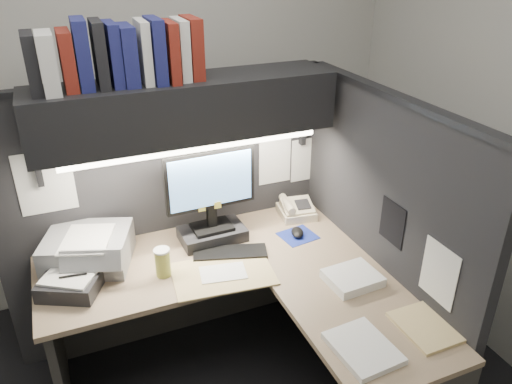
% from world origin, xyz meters
% --- Properties ---
extents(wall_back, '(3.50, 0.04, 2.70)m').
position_xyz_m(wall_back, '(0.00, 1.50, 1.35)').
color(wall_back, '#B8B7AF').
rests_on(wall_back, floor).
extents(partition_back, '(1.90, 0.06, 1.60)m').
position_xyz_m(partition_back, '(0.03, 0.93, 0.80)').
color(partition_back, black).
rests_on(partition_back, floor).
extents(partition_right, '(0.06, 1.50, 1.60)m').
position_xyz_m(partition_right, '(0.98, 0.18, 0.80)').
color(partition_right, black).
rests_on(partition_right, floor).
extents(desk, '(1.70, 1.53, 0.73)m').
position_xyz_m(desk, '(0.43, -0.00, 0.44)').
color(desk, '#997861').
rests_on(desk, floor).
extents(overhead_shelf, '(1.55, 0.34, 0.30)m').
position_xyz_m(overhead_shelf, '(0.12, 0.75, 1.50)').
color(overhead_shelf, black).
rests_on(overhead_shelf, partition_back).
extents(task_light_tube, '(1.32, 0.04, 0.04)m').
position_xyz_m(task_light_tube, '(0.12, 0.61, 1.33)').
color(task_light_tube, white).
rests_on(task_light_tube, overhead_shelf).
extents(monitor, '(0.51, 0.23, 0.55)m').
position_xyz_m(monitor, '(0.22, 0.69, 0.95)').
color(monitor, black).
rests_on(monitor, desk).
extents(keyboard, '(0.42, 0.25, 0.02)m').
position_xyz_m(keyboard, '(0.26, 0.51, 0.74)').
color(keyboard, black).
rests_on(keyboard, desk).
extents(mousepad, '(0.22, 0.20, 0.00)m').
position_xyz_m(mousepad, '(0.68, 0.53, 0.73)').
color(mousepad, navy).
rests_on(mousepad, desk).
extents(mouse, '(0.10, 0.13, 0.04)m').
position_xyz_m(mouse, '(0.68, 0.53, 0.75)').
color(mouse, black).
rests_on(mouse, mousepad).
extents(telephone, '(0.24, 0.24, 0.08)m').
position_xyz_m(telephone, '(0.78, 0.75, 0.77)').
color(telephone, beige).
rests_on(telephone, desk).
extents(coffee_cup, '(0.10, 0.10, 0.14)m').
position_xyz_m(coffee_cup, '(-0.12, 0.46, 0.80)').
color(coffee_cup, '#B4AF48').
rests_on(coffee_cup, desk).
extents(printer, '(0.52, 0.48, 0.17)m').
position_xyz_m(printer, '(-0.46, 0.72, 0.81)').
color(printer, gray).
rests_on(printer, desk).
extents(notebook_stack, '(0.35, 0.33, 0.08)m').
position_xyz_m(notebook_stack, '(-0.57, 0.50, 0.77)').
color(notebook_stack, black).
rests_on(notebook_stack, desk).
extents(open_folder, '(0.54, 0.39, 0.01)m').
position_xyz_m(open_folder, '(0.16, 0.34, 0.73)').
color(open_folder, tan).
rests_on(open_folder, desk).
extents(paper_stack_a, '(0.26, 0.23, 0.05)m').
position_xyz_m(paper_stack_a, '(0.74, 0.03, 0.75)').
color(paper_stack_a, white).
rests_on(paper_stack_a, desk).
extents(paper_stack_b, '(0.25, 0.30, 0.03)m').
position_xyz_m(paper_stack_b, '(0.52, -0.39, 0.74)').
color(paper_stack_b, white).
rests_on(paper_stack_b, desk).
extents(manila_stack, '(0.22, 0.28, 0.02)m').
position_xyz_m(manila_stack, '(0.85, -0.38, 0.74)').
color(manila_stack, tan).
rests_on(manila_stack, desk).
extents(binder_row, '(0.79, 0.26, 0.31)m').
position_xyz_m(binder_row, '(-0.18, 0.76, 1.79)').
color(binder_row, black).
rests_on(binder_row, overhead_shelf).
extents(pinned_papers, '(1.76, 1.31, 0.51)m').
position_xyz_m(pinned_papers, '(0.42, 0.56, 1.05)').
color(pinned_papers, white).
rests_on(pinned_papers, partition_back).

